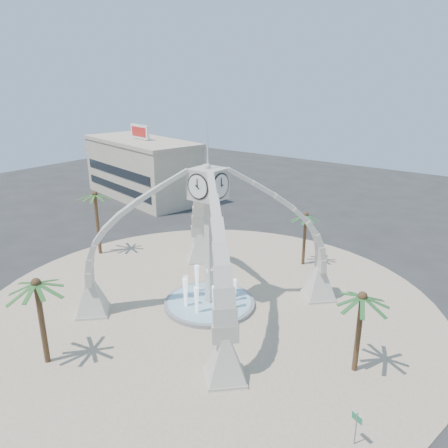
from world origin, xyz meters
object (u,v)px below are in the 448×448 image
Objects in this scene: clock_tower at (209,237)px; street_sign at (357,422)px; palm_north at (306,215)px; palm_east at (362,298)px; fountain at (210,302)px; palm_south at (36,284)px; palm_west at (95,195)px.

street_sign is at bearing -24.18° from clock_tower.
palm_east is at bearing -51.33° from palm_north.
palm_east is 2.98× the size of street_sign.
clock_tower is 18.26m from street_sign.
palm_south is (-4.09, -13.21, 5.84)m from fountain.
palm_west is (-17.43, 1.73, 6.63)m from fountain.
fountain is at bearing -100.68° from palm_north.
palm_north reaches higher than fountain.
palm_east is at bearing -4.98° from palm_west.
clock_tower is 13.84m from palm_south.
fountain is 1.03× the size of palm_west.
palm_west is (-31.05, 2.70, 1.29)m from palm_east.
street_sign is (16.03, -7.20, 1.26)m from fountain.
palm_south is (-17.71, -12.24, 0.50)m from palm_east.
palm_west is 20.04m from palm_south.
clock_tower reaches higher than palm_west.
palm_east reaches higher than street_sign.
palm_west reaches higher than palm_north.
palm_north is at bearing 128.67° from palm_east.
palm_east reaches higher than fountain.
palm_north is at bearing 29.51° from palm_west.
fountain is 17.62m from street_sign.
palm_north is 2.91× the size of street_sign.
fountain is 15.01m from palm_south.
palm_east is at bearing -4.10° from clock_tower.
palm_north is at bearing 79.32° from clock_tower.
palm_west is 3.60× the size of street_sign.
palm_south is (-4.09, -13.21, -0.36)m from clock_tower.
palm_east is 7.82m from street_sign.
palm_south is at bearing -104.02° from palm_north.
clock_tower is 2.30× the size of palm_west.
street_sign is at bearing -24.18° from fountain.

